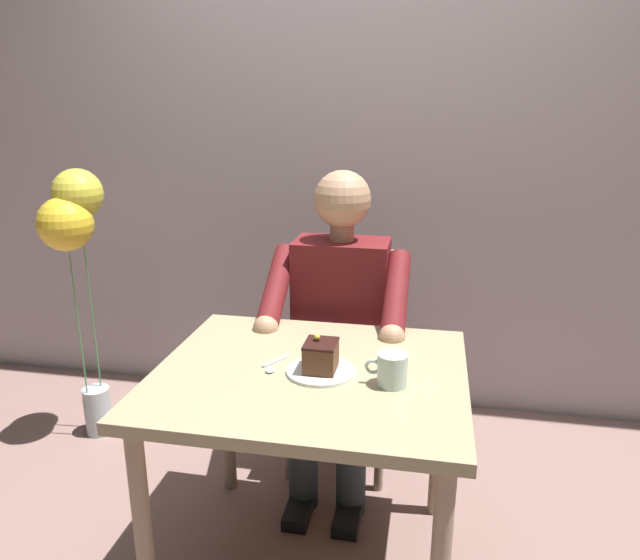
# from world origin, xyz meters

# --- Properties ---
(cafe_rear_panel) EXTENTS (6.40, 0.12, 3.00)m
(cafe_rear_panel) POSITION_xyz_m (0.00, -1.23, 1.50)
(cafe_rear_panel) COLOR #AB9FA3
(cafe_rear_panel) RESTS_ON ground
(dining_table) EXTENTS (0.92, 0.79, 0.70)m
(dining_table) POSITION_xyz_m (0.00, 0.00, 0.61)
(dining_table) COLOR tan
(dining_table) RESTS_ON ground
(chair) EXTENTS (0.42, 0.42, 0.88)m
(chair) POSITION_xyz_m (0.00, -0.68, 0.48)
(chair) COLOR gray
(chair) RESTS_ON ground
(seated_person) EXTENTS (0.53, 0.58, 1.23)m
(seated_person) POSITION_xyz_m (0.00, -0.51, 0.64)
(seated_person) COLOR maroon
(seated_person) RESTS_ON ground
(dessert_plate) EXTENTS (0.20, 0.20, 0.01)m
(dessert_plate) POSITION_xyz_m (-0.03, 0.01, 0.71)
(dessert_plate) COLOR white
(dessert_plate) RESTS_ON dining_table
(cake_slice) EXTENTS (0.09, 0.10, 0.11)m
(cake_slice) POSITION_xyz_m (-0.03, 0.01, 0.75)
(cake_slice) COLOR #58331E
(cake_slice) RESTS_ON dessert_plate
(coffee_cup) EXTENTS (0.12, 0.09, 0.09)m
(coffee_cup) POSITION_xyz_m (-0.24, 0.05, 0.75)
(coffee_cup) COLOR silver
(coffee_cup) RESTS_ON dining_table
(dessert_spoon) EXTENTS (0.07, 0.14, 0.01)m
(dessert_spoon) POSITION_xyz_m (0.11, 0.00, 0.70)
(dessert_spoon) COLOR silver
(dessert_spoon) RESTS_ON dining_table
(balloon_display) EXTENTS (0.24, 0.29, 1.20)m
(balloon_display) POSITION_xyz_m (1.13, -0.59, 0.91)
(balloon_display) COLOR #B2C1C6
(balloon_display) RESTS_ON ground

